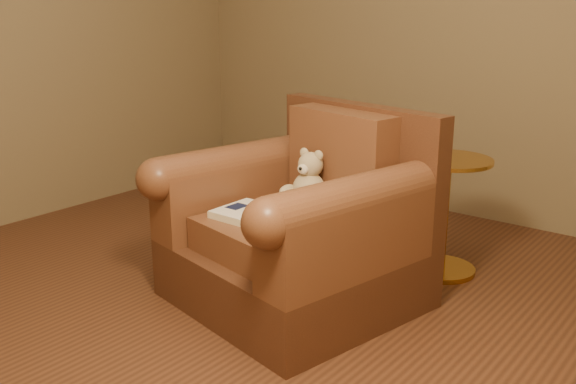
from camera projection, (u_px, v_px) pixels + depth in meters
The scene contains 5 objects.
floor at pixel (237, 301), 3.18m from camera, with size 4.00×4.00×0.00m, color #542E1C.
armchair at pixel (302, 229), 3.12m from camera, with size 1.22×1.18×0.94m.
teddy_bear at pixel (307, 185), 3.16m from camera, with size 0.22×0.24×0.30m.
guidebook at pixel (263, 217), 2.98m from camera, with size 0.46×0.28×0.04m.
side_table at pixel (445, 212), 3.44m from camera, with size 0.46×0.46×0.64m.
Camera 1 is at (1.99, -2.13, 1.41)m, focal length 40.00 mm.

